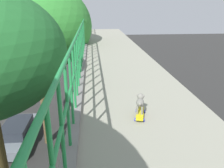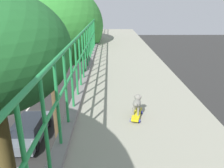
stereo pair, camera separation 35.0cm
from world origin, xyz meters
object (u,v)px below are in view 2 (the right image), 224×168
at_px(city_bus, 26,68).
at_px(small_dog, 137,102).
at_px(toy_skateboard, 137,114).
at_px(car_grey_fifth, 30,129).

height_order(city_bus, small_dog, small_dog).
bearing_deg(small_dog, toy_skateboard, -96.24).
xyz_separation_m(toy_skateboard, small_dog, (0.01, 0.06, 0.21)).
distance_m(car_grey_fifth, city_bus, 10.95).
bearing_deg(city_bus, small_dog, -64.20).
bearing_deg(car_grey_fifth, small_dog, -57.54).
height_order(car_grey_fifth, small_dog, small_dog).
distance_m(city_bus, toy_skateboard, 21.57).
relative_size(city_bus, small_dog, 31.48).
bearing_deg(car_grey_fifth, toy_skateboard, -57.76).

